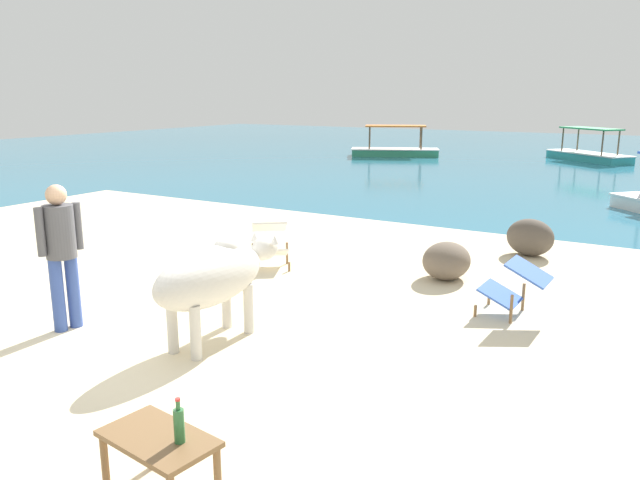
{
  "coord_description": "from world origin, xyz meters",
  "views": [
    {
      "loc": [
        4.56,
        -4.47,
        2.6
      ],
      "look_at": [
        0.14,
        3.0,
        0.55
      ],
      "focal_mm": 34.88,
      "sensor_mm": 36.0,
      "label": 1
    }
  ],
  "objects_px": {
    "boat_teal": "(588,154)",
    "person_standing": "(61,246)",
    "deck_chair_near": "(270,241)",
    "deck_chair_far": "(514,285)",
    "low_bench_table": "(159,447)",
    "bottle": "(179,425)",
    "boat_green": "(395,149)",
    "cow": "(214,276)"
  },
  "relations": [
    {
      "from": "boat_teal",
      "to": "boat_green",
      "type": "height_order",
      "value": "same"
    },
    {
      "from": "low_bench_table",
      "to": "person_standing",
      "type": "bearing_deg",
      "value": 159.19
    },
    {
      "from": "cow",
      "to": "boat_teal",
      "type": "bearing_deg",
      "value": -0.57
    },
    {
      "from": "bottle",
      "to": "deck_chair_near",
      "type": "xyz_separation_m",
      "value": [
        -2.81,
        4.95,
        -0.19
      ]
    },
    {
      "from": "person_standing",
      "to": "boat_green",
      "type": "relative_size",
      "value": 0.42
    },
    {
      "from": "deck_chair_far",
      "to": "bottle",
      "type": "bearing_deg",
      "value": 80.15
    },
    {
      "from": "person_standing",
      "to": "boat_teal",
      "type": "height_order",
      "value": "person_standing"
    },
    {
      "from": "cow",
      "to": "boat_green",
      "type": "distance_m",
      "value": 20.84
    },
    {
      "from": "low_bench_table",
      "to": "bottle",
      "type": "xyz_separation_m",
      "value": [
        0.17,
        0.02,
        0.2
      ]
    },
    {
      "from": "low_bench_table",
      "to": "person_standing",
      "type": "xyz_separation_m",
      "value": [
        -3.07,
        1.68,
        0.57
      ]
    },
    {
      "from": "bottle",
      "to": "boat_teal",
      "type": "xyz_separation_m",
      "value": [
        -0.91,
        24.07,
        -0.32
      ]
    },
    {
      "from": "boat_teal",
      "to": "person_standing",
      "type": "bearing_deg",
      "value": 123.99
    },
    {
      "from": "person_standing",
      "to": "deck_chair_near",
      "type": "bearing_deg",
      "value": 92.72
    },
    {
      "from": "cow",
      "to": "deck_chair_near",
      "type": "height_order",
      "value": "cow"
    },
    {
      "from": "deck_chair_far",
      "to": "boat_teal",
      "type": "distance_m",
      "value": 19.56
    },
    {
      "from": "boat_teal",
      "to": "boat_green",
      "type": "distance_m",
      "value": 7.67
    },
    {
      "from": "low_bench_table",
      "to": "boat_green",
      "type": "distance_m",
      "value": 23.43
    },
    {
      "from": "deck_chair_near",
      "to": "boat_teal",
      "type": "distance_m",
      "value": 19.21
    },
    {
      "from": "bottle",
      "to": "person_standing",
      "type": "relative_size",
      "value": 0.18
    },
    {
      "from": "bottle",
      "to": "boat_green",
      "type": "height_order",
      "value": "boat_green"
    },
    {
      "from": "bottle",
      "to": "person_standing",
      "type": "xyz_separation_m",
      "value": [
        -3.24,
        1.66,
        0.37
      ]
    },
    {
      "from": "deck_chair_near",
      "to": "person_standing",
      "type": "bearing_deg",
      "value": -45.37
    },
    {
      "from": "bottle",
      "to": "boat_green",
      "type": "xyz_separation_m",
      "value": [
        -8.29,
        21.96,
        -0.32
      ]
    },
    {
      "from": "cow",
      "to": "low_bench_table",
      "type": "distance_m",
      "value": 2.68
    },
    {
      "from": "low_bench_table",
      "to": "deck_chair_far",
      "type": "xyz_separation_m",
      "value": [
        1.1,
        4.61,
        0.01
      ]
    },
    {
      "from": "deck_chair_near",
      "to": "deck_chair_far",
      "type": "relative_size",
      "value": 1.19
    },
    {
      "from": "boat_teal",
      "to": "deck_chair_far",
      "type": "bearing_deg",
      "value": 135.31
    },
    {
      "from": "bottle",
      "to": "boat_green",
      "type": "bearing_deg",
      "value": 110.68
    },
    {
      "from": "deck_chair_near",
      "to": "boat_green",
      "type": "height_order",
      "value": "boat_green"
    },
    {
      "from": "cow",
      "to": "deck_chair_far",
      "type": "height_order",
      "value": "cow"
    },
    {
      "from": "person_standing",
      "to": "boat_green",
      "type": "height_order",
      "value": "person_standing"
    },
    {
      "from": "cow",
      "to": "boat_green",
      "type": "height_order",
      "value": "boat_green"
    },
    {
      "from": "cow",
      "to": "low_bench_table",
      "type": "relative_size",
      "value": 2.35
    },
    {
      "from": "low_bench_table",
      "to": "deck_chair_near",
      "type": "distance_m",
      "value": 5.63
    },
    {
      "from": "person_standing",
      "to": "bottle",
      "type": "bearing_deg",
      "value": -16.95
    },
    {
      "from": "bottle",
      "to": "deck_chair_near",
      "type": "height_order",
      "value": "bottle"
    },
    {
      "from": "bottle",
      "to": "deck_chair_far",
      "type": "height_order",
      "value": "bottle"
    },
    {
      "from": "deck_chair_far",
      "to": "person_standing",
      "type": "xyz_separation_m",
      "value": [
        -4.17,
        -2.94,
        0.56
      ]
    },
    {
      "from": "low_bench_table",
      "to": "boat_teal",
      "type": "xyz_separation_m",
      "value": [
        -0.75,
        24.09,
        -0.13
      ]
    },
    {
      "from": "deck_chair_near",
      "to": "boat_green",
      "type": "bearing_deg",
      "value": 159.94
    },
    {
      "from": "bottle",
      "to": "person_standing",
      "type": "height_order",
      "value": "person_standing"
    },
    {
      "from": "deck_chair_far",
      "to": "boat_teal",
      "type": "xyz_separation_m",
      "value": [
        -1.84,
        19.47,
        -0.13
      ]
    }
  ]
}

